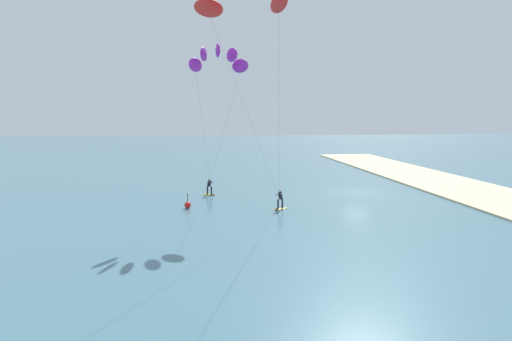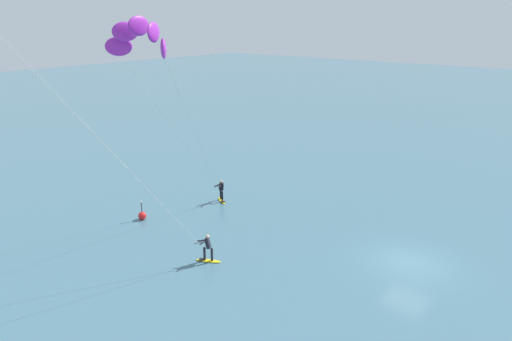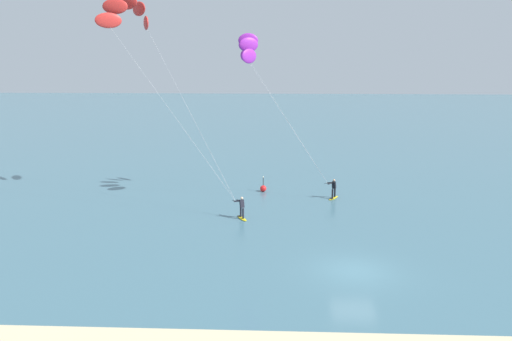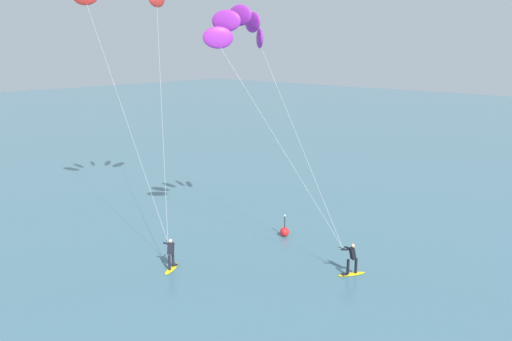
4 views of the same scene
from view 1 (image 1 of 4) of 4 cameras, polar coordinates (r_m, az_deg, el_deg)
The scene contains 5 objects.
ground_plane at distance 46.62m, azimuth 12.65°, elevation -2.72°, with size 240.00×240.00×0.00m, color #426B7A.
sand_strip at distance 51.78m, azimuth 25.05°, elevation -2.15°, with size 80.00×9.62×0.16m, color beige.
kitesurfer_nearshore at distance 36.93m, azimuth -4.92°, elevation 13.16°, with size 8.53×4.87×13.43m.
kitesurfer_mid_water at distance 28.54m, azimuth -1.41°, elevation 20.33°, with size 11.16×7.59×16.21m.
marker_buoy at distance 38.29m, azimuth -8.68°, elevation -4.33°, with size 0.56×0.56×1.38m.
Camera 1 is at (-43.19, 15.66, 7.92)m, focal length 31.49 mm.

